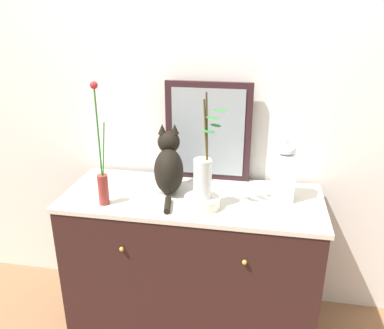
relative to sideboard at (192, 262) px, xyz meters
The scene contains 9 objects.
ground_plane 0.41m from the sideboard, 90.00° to the left, with size 6.00×6.00×0.00m, color #875E40.
wall_back 0.95m from the sideboard, 90.00° to the left, with size 4.40×0.08×2.60m, color silver.
sideboard is the anchor object (origin of this frame).
mirror_leaning 0.74m from the sideboard, 79.84° to the left, with size 0.48×0.03×0.56m.
cat_sitting 0.58m from the sideboard, 165.31° to the left, with size 0.19×0.37×0.36m.
vase_slim_green 0.72m from the sideboard, 158.50° to the right, with size 0.06×0.05×0.62m.
bowl_porcelain 0.46m from the sideboard, 56.87° to the right, with size 0.18×0.18×0.05m, color white.
vase_glass_clear 0.60m from the sideboard, 56.23° to the right, with size 0.16×0.11×0.53m.
jar_lidded_porcelain 0.73m from the sideboard, ahead, with size 0.11×0.11×0.33m.
Camera 1 is at (0.34, -1.85, 1.75)m, focal length 36.89 mm.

